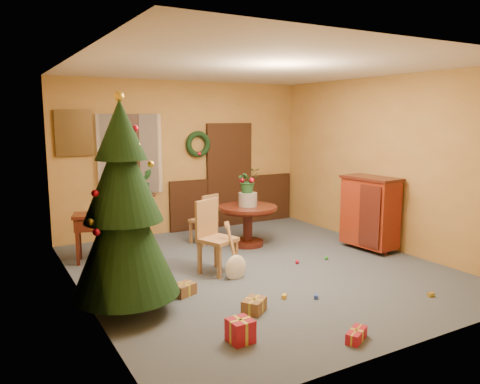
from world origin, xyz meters
TOP-DOWN VIEW (x-y plane):
  - room_envelope at (0.21, 2.70)m, footprint 5.50×5.50m
  - dining_table at (0.49, 1.18)m, footprint 1.02×1.02m
  - urn at (0.49, 1.18)m, footprint 0.32×0.32m
  - centerpiece_plant at (0.49, 1.18)m, footprint 0.38×0.33m
  - chair_near at (-0.65, 0.22)m, footprint 0.59×0.59m
  - chair_far at (-0.10, 1.62)m, footprint 0.49×0.49m
  - guitar at (-0.52, -0.21)m, footprint 0.46×0.57m
  - plant_stand at (-1.00, 2.18)m, footprint 0.34×0.34m
  - stand_plant at (-1.00, 2.18)m, footprint 0.26×0.22m
  - christmas_tree at (-2.15, -0.57)m, footprint 1.21×1.21m
  - writing_desk at (-1.91, 1.52)m, footprint 0.94×0.65m
  - sideboard at (2.15, -0.04)m, footprint 0.59×1.01m
  - gift_a at (-0.88, -1.30)m, footprint 0.36×0.34m
  - gift_b at (-1.38, -1.85)m, footprint 0.24×0.24m
  - gift_c at (-1.38, -0.42)m, footprint 0.33×0.28m
  - gift_d at (-0.35, -2.40)m, footprint 0.33×0.26m
  - toy_a at (-0.01, -1.34)m, footprint 0.09×0.09m
  - toy_b at (1.15, -0.15)m, footprint 0.06×0.06m
  - toy_c at (-0.35, -1.14)m, footprint 0.09×0.09m
  - toy_d at (0.62, -0.10)m, footprint 0.06×0.06m
  - toy_e at (1.28, -2.00)m, footprint 0.08×0.05m

SIDE VIEW (x-z plane):
  - toy_a at x=-0.01m, z-range 0.00..0.05m
  - toy_c at x=-0.35m, z-range 0.00..0.05m
  - toy_e at x=1.28m, z-range 0.00..0.05m
  - toy_b at x=1.15m, z-range 0.00..0.06m
  - toy_d at x=0.62m, z-range 0.00..0.06m
  - gift_d at x=-0.35m, z-range 0.00..0.11m
  - gift_c at x=-1.38m, z-range 0.00..0.15m
  - gift_a at x=-0.88m, z-range 0.00..0.16m
  - gift_b at x=-1.38m, z-range 0.00..0.23m
  - guitar at x=-0.52m, z-range 0.01..0.75m
  - chair_far at x=-0.10m, z-range 0.03..0.92m
  - dining_table at x=0.49m, z-range 0.14..0.84m
  - plant_stand at x=-1.00m, z-range 0.11..0.99m
  - chair_near at x=-0.65m, z-range 0.04..1.09m
  - writing_desk at x=-1.91m, z-range 0.19..0.95m
  - sideboard at x=2.15m, z-range 0.04..1.28m
  - urn at x=0.49m, z-range 0.70..0.94m
  - stand_plant at x=-1.00m, z-range 0.88..1.33m
  - room_envelope at x=0.21m, z-range -1.63..3.87m
  - centerpiece_plant at x=0.49m, z-range 0.94..1.36m
  - christmas_tree at x=-2.15m, z-range -0.06..2.43m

